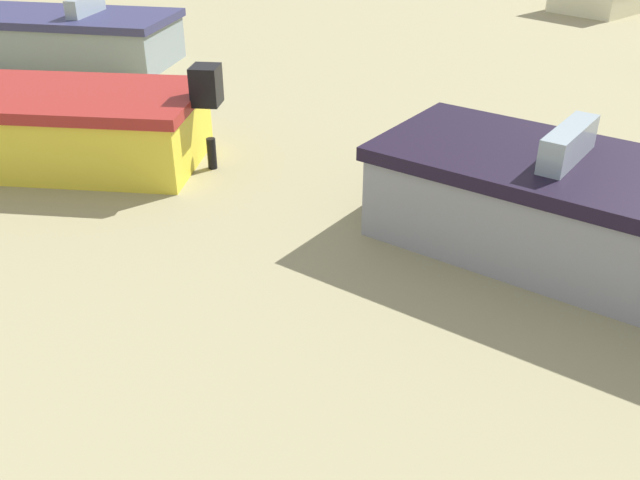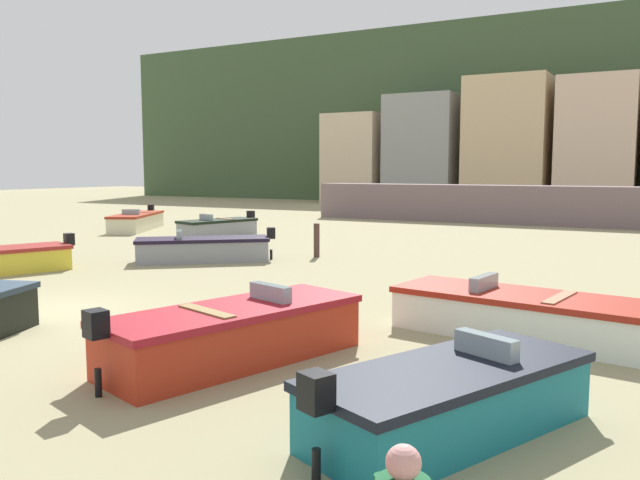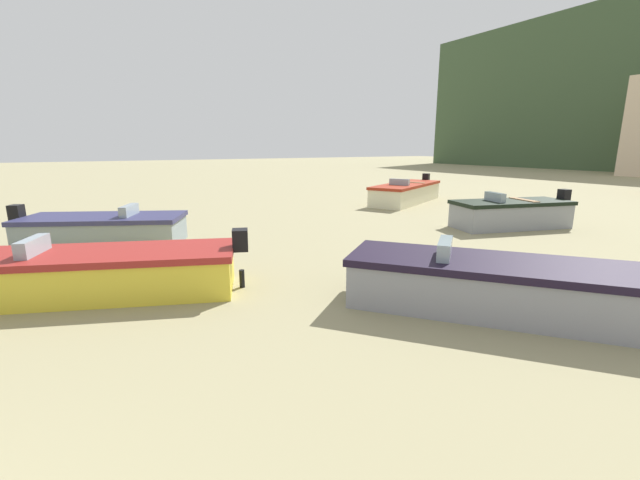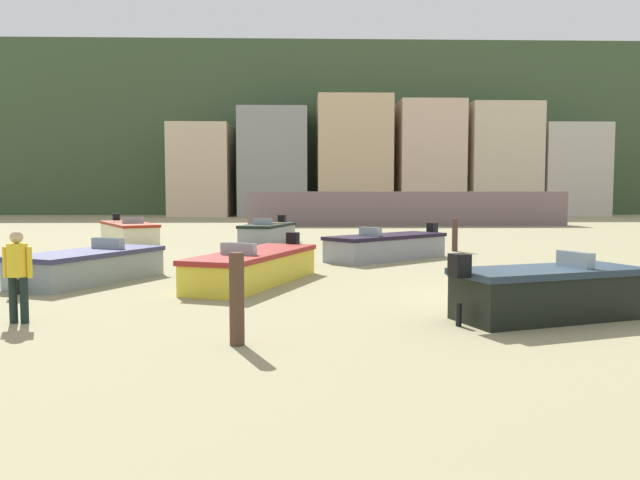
# 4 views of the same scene
# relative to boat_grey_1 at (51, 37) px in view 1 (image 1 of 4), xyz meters

# --- Properties ---
(boat_grey_1) EXTENTS (3.25, 4.40, 1.11)m
(boat_grey_1) POSITION_rel_boat_grey_1_xyz_m (0.00, 0.00, 0.00)
(boat_grey_1) COLOR gray
(boat_grey_1) RESTS_ON ground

